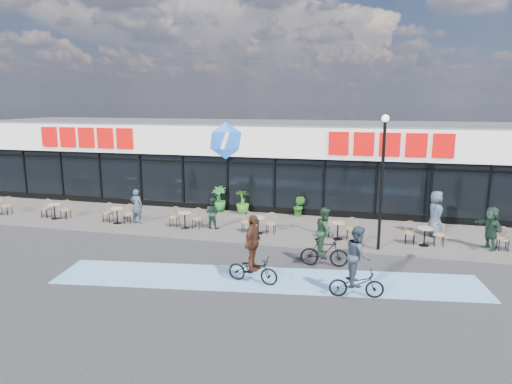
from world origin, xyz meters
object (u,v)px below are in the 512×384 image
Objects in this scene: potted_plant_mid at (243,202)px; cyclist_a at (357,268)px; potted_plant_right at (299,206)px; patron_right at (212,213)px; lamp_post at (382,171)px; cyclist_b at (325,241)px; potted_plant_left at (219,199)px; pedestrian_b at (436,214)px; patron_left at (137,206)px; pedestrian_a at (491,228)px.

cyclist_a is (6.01, -8.70, 0.22)m from potted_plant_mid.
patron_right is at bearing -138.65° from potted_plant_right.
lamp_post is 2.42× the size of cyclist_b.
potted_plant_mid is (1.33, -0.13, -0.05)m from potted_plant_left.
potted_plant_mid is at bearing -178.03° from potted_plant_right.
pedestrian_b is (2.35, 2.48, -2.11)m from lamp_post.
cyclist_a is (6.60, -5.73, 0.12)m from patron_right.
pedestrian_b reaches higher than patron_right.
potted_plant_mid is 1.15× the size of potted_plant_right.
patron_left is at bearing 173.90° from lamp_post.
potted_plant_left is 0.81× the size of patron_left.
potted_plant_left is 0.93× the size of patron_right.
potted_plant_mid is 3.03m from patron_right.
potted_plant_mid is (-6.70, 4.23, -2.48)m from lamp_post.
pedestrian_b is at bearing -172.34° from patron_left.
potted_plant_right is 0.48× the size of cyclist_a.
patron_left is at bearing -133.13° from potted_plant_left.
cyclist_b is (4.81, -6.32, 0.21)m from potted_plant_mid.
cyclist_b reaches higher than pedestrian_a.
pedestrian_b is (-1.86, 1.35, 0.12)m from pedestrian_a.
cyclist_a is at bearing 153.39° from patron_left.
cyclist_a is at bearing 162.85° from pedestrian_b.
cyclist_b is at bearing -132.12° from lamp_post.
cyclist_b is at bearing 156.16° from patron_right.
cyclist_b is at bearing -73.52° from potted_plant_right.
potted_plant_left is 0.77× the size of pedestrian_a.
cyclist_b is (5.40, -3.35, 0.11)m from patron_right.
potted_plant_left is at bearing -68.64° from patron_right.
potted_plant_right is (2.91, 0.10, -0.08)m from potted_plant_mid.
cyclist_a is at bearing -70.58° from potted_plant_right.
potted_plant_right is 0.75× the size of patron_right.
cyclist_a reaches higher than pedestrian_a.
potted_plant_mid reaches higher than potted_plant_right.
patron_left is (-7.21, -3.15, 0.29)m from potted_plant_right.
pedestrian_b is at bearing 66.39° from cyclist_a.
lamp_post reaches higher than pedestrian_a.
potted_plant_mid is 9.22m from pedestrian_b.
lamp_post is at bearing 178.22° from patron_right.
cyclist_a is 2.66m from cyclist_b.
potted_plant_right is 8.63m from pedestrian_a.
lamp_post is at bearing 143.01° from pedestrian_b.
lamp_post is 4.01m from pedestrian_b.
cyclist_b is (-4.24, -4.57, -0.15)m from pedestrian_b.
potted_plant_mid is 0.75× the size of patron_left.
potted_plant_left is 4.36m from patron_left.
cyclist_a is 1.03× the size of cyclist_b.
pedestrian_b is at bearing -16.80° from potted_plant_right.
pedestrian_a is 2.30m from pedestrian_b.
pedestrian_b is at bearing 47.16° from cyclist_b.
potted_plant_right is 7.87m from patron_left.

